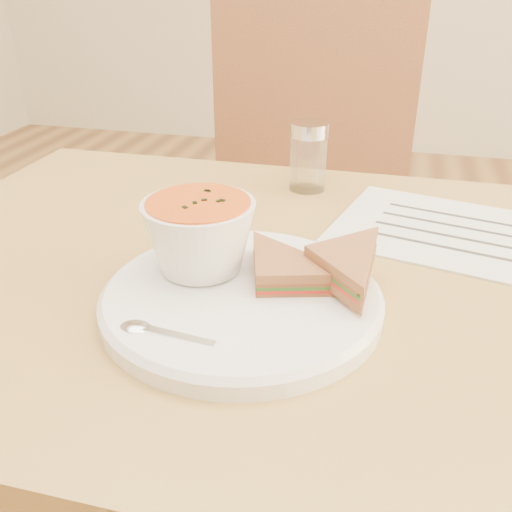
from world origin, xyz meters
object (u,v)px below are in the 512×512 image
(dining_table, at_px, (277,491))
(chair_far, at_px, (316,256))
(condiment_shaker, at_px, (308,157))
(soup_bowl, at_px, (200,239))
(plate, at_px, (242,300))

(dining_table, xyz_separation_m, chair_far, (-0.03, 0.50, 0.13))
(dining_table, distance_m, chair_far, 0.52)
(dining_table, bearing_deg, chair_far, 93.33)
(chair_far, bearing_deg, condiment_shaker, 79.71)
(chair_far, bearing_deg, soup_bowl, 71.93)
(dining_table, distance_m, condiment_shaker, 0.50)
(chair_far, height_order, soup_bowl, chair_far)
(chair_far, xyz_separation_m, plate, (0.01, -0.60, 0.25))
(plate, bearing_deg, dining_table, 76.71)
(soup_bowl, bearing_deg, condiment_shaker, 79.36)
(chair_far, distance_m, soup_bowl, 0.65)
(dining_table, relative_size, plate, 3.51)
(dining_table, xyz_separation_m, plate, (-0.02, -0.10, 0.38))
(soup_bowl, bearing_deg, chair_far, 85.35)
(plate, distance_m, condiment_shaker, 0.35)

